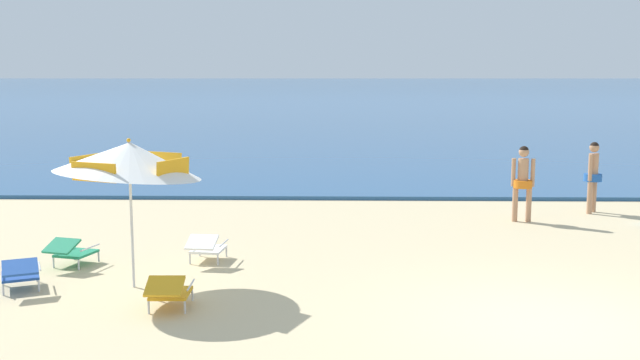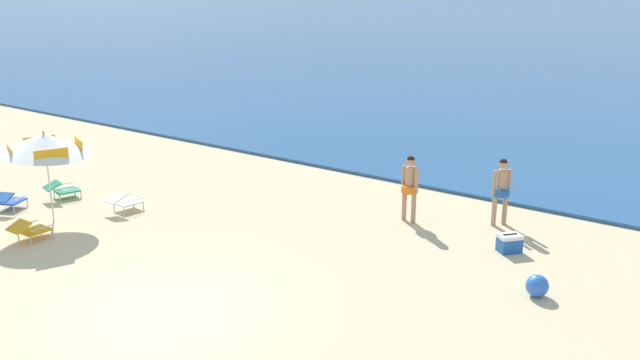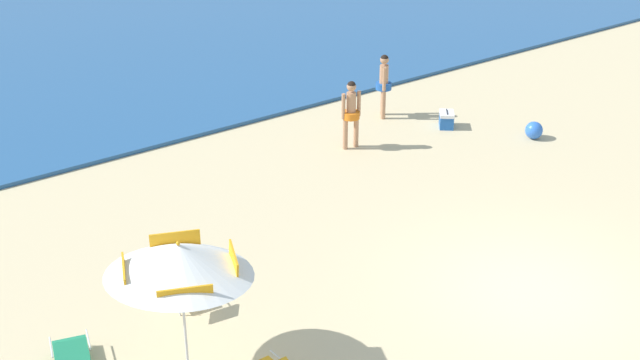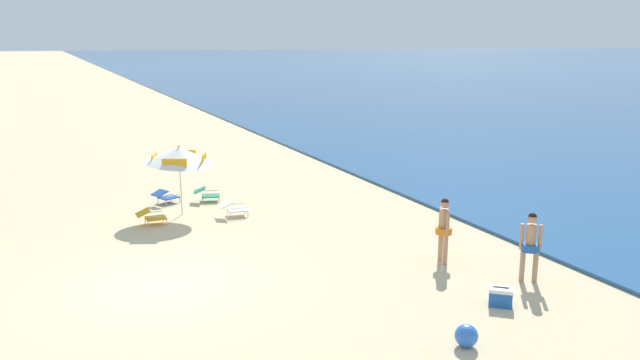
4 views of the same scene
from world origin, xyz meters
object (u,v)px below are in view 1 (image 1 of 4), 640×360
at_px(lounge_chair_facing_sea, 20,273).
at_px(person_standing_beside, 593,172).
at_px(lounge_chair_under_umbrella, 71,251).
at_px(beach_umbrella_striped_main, 129,159).
at_px(lounge_chair_beside_umbrella, 206,247).
at_px(person_standing_near_shore, 523,178).
at_px(lounge_chair_spare_folded, 169,291).

height_order(lounge_chair_facing_sea, person_standing_beside, person_standing_beside).
bearing_deg(lounge_chair_facing_sea, lounge_chair_under_umbrella, 79.31).
xyz_separation_m(beach_umbrella_striped_main, lounge_chair_facing_sea, (-1.64, -0.23, -1.69)).
bearing_deg(lounge_chair_beside_umbrella, person_standing_beside, 30.07).
height_order(beach_umbrella_striped_main, lounge_chair_facing_sea, beach_umbrella_striped_main).
xyz_separation_m(lounge_chair_under_umbrella, person_standing_near_shore, (8.55, 4.01, 0.69)).
relative_size(lounge_chair_beside_umbrella, lounge_chair_facing_sea, 0.93).
height_order(beach_umbrella_striped_main, lounge_chair_beside_umbrella, beach_umbrella_striped_main).
distance_m(lounge_chair_under_umbrella, person_standing_beside, 11.65).
xyz_separation_m(lounge_chair_under_umbrella, lounge_chair_spare_folded, (2.16, -2.25, -0.00)).
xyz_separation_m(lounge_chair_under_umbrella, lounge_chair_facing_sea, (-0.26, -1.39, 0.00)).
relative_size(lounge_chair_spare_folded, person_standing_beside, 0.53).
bearing_deg(lounge_chair_beside_umbrella, lounge_chair_under_umbrella, -171.46).
bearing_deg(person_standing_near_shore, lounge_chair_spare_folded, -135.53).
height_order(lounge_chair_facing_sea, person_standing_near_shore, person_standing_near_shore).
bearing_deg(lounge_chair_facing_sea, lounge_chair_beside_umbrella, 34.76).
distance_m(lounge_chair_beside_umbrella, person_standing_beside, 9.53).
height_order(person_standing_near_shore, person_standing_beside, person_standing_near_shore).
bearing_deg(person_standing_beside, person_standing_near_shore, -150.34).
xyz_separation_m(lounge_chair_beside_umbrella, person_standing_near_shore, (6.33, 3.68, 0.69)).
distance_m(lounge_chair_under_umbrella, lounge_chair_beside_umbrella, 2.24).
height_order(beach_umbrella_striped_main, person_standing_near_shore, beach_umbrella_striped_main).
relative_size(lounge_chair_under_umbrella, lounge_chair_spare_folded, 1.10).
bearing_deg(lounge_chair_under_umbrella, lounge_chair_spare_folded, -46.15).
height_order(lounge_chair_beside_umbrella, person_standing_beside, person_standing_beside).
bearing_deg(lounge_chair_facing_sea, person_standing_beside, 31.20).
bearing_deg(person_standing_near_shore, lounge_chair_under_umbrella, -154.84).
bearing_deg(lounge_chair_under_umbrella, person_standing_near_shore, 25.16).
xyz_separation_m(lounge_chair_under_umbrella, person_standing_beside, (10.45, 5.10, 0.69)).
distance_m(lounge_chair_under_umbrella, lounge_chair_spare_folded, 3.12).
height_order(lounge_chair_spare_folded, person_standing_beside, person_standing_beside).
relative_size(beach_umbrella_striped_main, person_standing_beside, 1.77).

